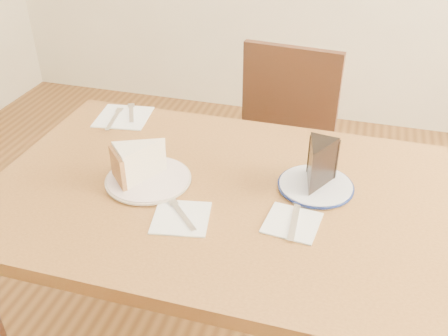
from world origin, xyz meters
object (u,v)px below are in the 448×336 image
at_px(chair_far, 276,158).
at_px(plate_cream, 148,179).
at_px(table, 217,218).
at_px(chocolate_cake, 317,167).
at_px(plate_navy, 316,186).
at_px(carrot_cake, 143,162).

height_order(chair_far, plate_cream, chair_far).
bearing_deg(table, chocolate_cake, 15.66).
height_order(plate_navy, carrot_cake, carrot_cake).
xyz_separation_m(plate_navy, carrot_cake, (-0.45, -0.09, 0.05)).
bearing_deg(plate_navy, chocolate_cake, -109.22).
bearing_deg(plate_navy, carrot_cake, -169.17).
distance_m(chair_far, chocolate_cake, 0.64).
distance_m(plate_navy, chocolate_cake, 0.06).
bearing_deg(carrot_cake, table, 49.25).
relative_size(chair_far, carrot_cake, 6.86).
bearing_deg(chair_far, carrot_cake, 72.82).
bearing_deg(table, chair_far, 84.61).
height_order(chair_far, chocolate_cake, chair_far).
bearing_deg(carrot_cake, chair_far, 113.11).
distance_m(table, chair_far, 0.62).
height_order(carrot_cake, chocolate_cake, chocolate_cake).
distance_m(chair_far, plate_navy, 0.61).
distance_m(plate_cream, plate_navy, 0.45).
height_order(plate_navy, chocolate_cake, chocolate_cake).
bearing_deg(chair_far, plate_cream, 74.25).
bearing_deg(table, carrot_cake, -176.91).
relative_size(table, plate_navy, 6.28).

